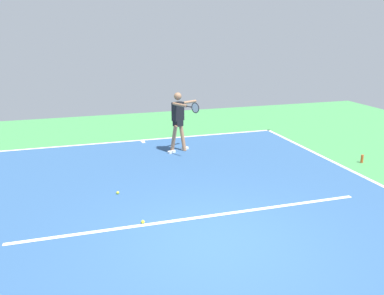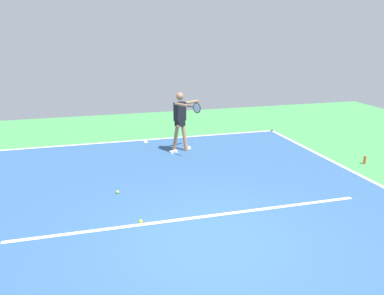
% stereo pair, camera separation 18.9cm
% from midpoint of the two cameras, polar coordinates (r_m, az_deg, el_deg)
% --- Properties ---
extents(ground_plane, '(22.76, 22.76, 0.00)m').
position_cam_midpoint_polar(ground_plane, '(7.20, 2.56, -12.98)').
color(ground_plane, '#428E4C').
extents(court_surface, '(9.30, 13.96, 0.00)m').
position_cam_midpoint_polar(court_surface, '(7.20, 2.56, -12.96)').
color(court_surface, '#2D5484').
rests_on(court_surface, ground_plane).
extents(court_line_baseline_near, '(9.30, 0.10, 0.01)m').
position_cam_midpoint_polar(court_line_baseline_near, '(13.48, -7.40, 1.03)').
color(court_line_baseline_near, white).
rests_on(court_line_baseline_near, ground_plane).
extents(court_line_service, '(6.97, 0.10, 0.01)m').
position_cam_midpoint_polar(court_line_service, '(8.01, 0.20, -9.73)').
color(court_line_service, white).
rests_on(court_line_service, ground_plane).
extents(court_line_centre_mark, '(0.10, 0.30, 0.01)m').
position_cam_midpoint_polar(court_line_centre_mark, '(13.29, -7.25, 0.81)').
color(court_line_centre_mark, white).
rests_on(court_line_centre_mark, ground_plane).
extents(tennis_player, '(1.02, 1.37, 1.77)m').
position_cam_midpoint_polar(tennis_player, '(11.90, -2.29, 4.14)').
color(tennis_player, '#9E7051').
rests_on(tennis_player, ground_plane).
extents(tennis_ball_near_player, '(0.07, 0.07, 0.07)m').
position_cam_midpoint_polar(tennis_ball_near_player, '(7.85, -7.56, -10.23)').
color(tennis_ball_near_player, yellow).
rests_on(tennis_ball_near_player, ground_plane).
extents(tennis_ball_by_sideline, '(0.07, 0.07, 0.07)m').
position_cam_midpoint_polar(tennis_ball_by_sideline, '(9.23, -10.90, -6.21)').
color(tennis_ball_by_sideline, '#CCE033').
rests_on(tennis_ball_by_sideline, ground_plane).
extents(water_bottle, '(0.07, 0.07, 0.22)m').
position_cam_midpoint_polar(water_bottle, '(12.00, 22.21, -1.46)').
color(water_bottle, '#D84C1E').
rests_on(water_bottle, ground_plane).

